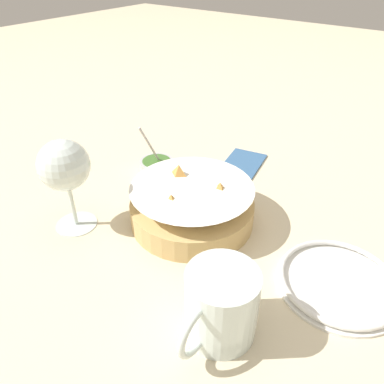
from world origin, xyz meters
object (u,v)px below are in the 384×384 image
(food_basket, at_px, (192,205))
(sauce_cup, at_px, (157,166))
(wine_glass, at_px, (64,168))
(beer_mug, at_px, (220,307))
(side_plate, at_px, (339,282))

(food_basket, distance_m, sauce_cup, 0.19)
(food_basket, height_order, sauce_cup, sauce_cup)
(wine_glass, bearing_deg, food_basket, 130.20)
(sauce_cup, bearing_deg, food_basket, 61.52)
(wine_glass, height_order, beer_mug, wine_glass)
(sauce_cup, height_order, side_plate, sauce_cup)
(beer_mug, bearing_deg, side_plate, 150.02)
(food_basket, bearing_deg, side_plate, 91.60)
(food_basket, relative_size, sauce_cup, 1.77)
(side_plate, bearing_deg, wine_glass, -71.61)
(wine_glass, bearing_deg, sauce_cup, -179.13)
(beer_mug, bearing_deg, sauce_cup, -127.17)
(beer_mug, bearing_deg, food_basket, -133.99)
(sauce_cup, height_order, wine_glass, wine_glass)
(sauce_cup, bearing_deg, beer_mug, 52.83)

